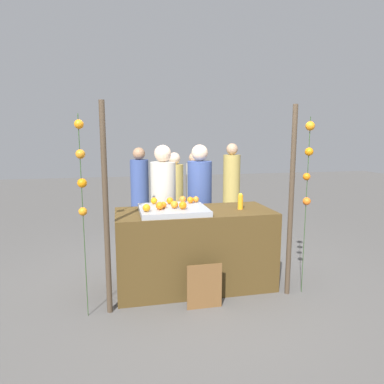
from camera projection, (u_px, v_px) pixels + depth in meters
The scene contains 25 objects.
ground_plane at pixel (195, 285), 4.22m from camera, with size 24.00×24.00×0.00m, color #565451.
stall_counter at pixel (195, 249), 4.15m from camera, with size 1.85×0.80×0.94m, color #4C3819.
orange_tray at pixel (173, 210), 3.98m from camera, with size 0.77×0.67×0.06m, color #9EA0A5.
orange_0 at pixel (174, 205), 3.90m from camera, with size 0.09×0.09×0.09m, color orange.
orange_1 at pixel (154, 201), 4.16m from camera, with size 0.08×0.08×0.08m, color orange.
orange_2 at pixel (196, 199), 4.26m from camera, with size 0.07×0.07×0.07m, color orange.
orange_3 at pixel (146, 208), 3.73m from camera, with size 0.08×0.08×0.08m, color orange.
orange_4 at pixel (160, 206), 3.83m from camera, with size 0.09×0.09×0.09m, color orange.
orange_5 at pixel (190, 200), 4.21m from camera, with size 0.08×0.08×0.08m, color orange.
orange_6 at pixel (163, 205), 3.91m from camera, with size 0.08×0.08×0.08m, color orange.
orange_7 at pixel (183, 199), 4.26m from camera, with size 0.08×0.08×0.08m, color orange.
orange_8 at pixel (170, 201), 4.15m from camera, with size 0.08×0.08×0.08m, color orange.
orange_9 at pixel (183, 205), 3.85m from camera, with size 0.09×0.09×0.09m, color orange.
juice_bottle at pixel (240, 202), 4.14m from camera, with size 0.06×0.06×0.19m.
chalkboard_sign at pixel (204, 287), 3.63m from camera, with size 0.38×0.03×0.50m.
vendor_left at pixel (164, 211), 4.72m from camera, with size 0.34×0.34×1.70m.
vendor_right at pixel (200, 209), 4.87m from camera, with size 0.34×0.34×1.70m.
crowd_person_0 at pixel (231, 188), 6.88m from camera, with size 0.34×0.34×1.68m.
crowd_person_1 at pixel (175, 199), 6.03m from camera, with size 0.31×0.31×1.54m.
crowd_person_2 at pixel (195, 197), 6.28m from camera, with size 0.31×0.31×1.53m.
crowd_person_3 at pixel (140, 195), 6.22m from camera, with size 0.32×0.32×1.62m.
canopy_post_left at pixel (106, 211), 3.41m from camera, with size 0.06×0.06×2.15m, color #473828.
canopy_post_right at pixel (291, 203), 3.84m from camera, with size 0.06×0.06×2.15m, color #473828.
garland_strand_left at pixel (81, 170), 3.27m from camera, with size 0.09×0.10×2.02m.
garland_strand_right at pixel (308, 161), 3.80m from camera, with size 0.10×0.10×2.02m.
Camera 1 is at (-0.88, -3.89, 1.81)m, focal length 32.15 mm.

